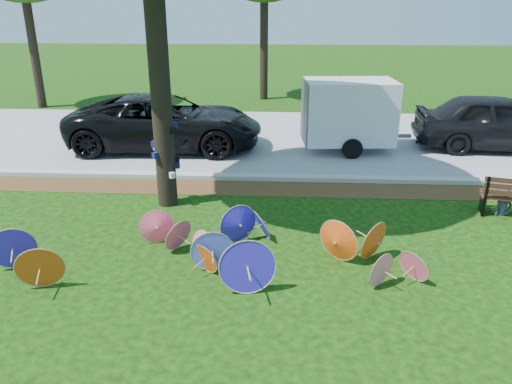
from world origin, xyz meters
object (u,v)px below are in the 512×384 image
dark_pickup (499,122)px  cargo_trailer (349,111)px  parasol_pile (221,247)px  person_left (507,189)px  black_van (166,122)px

dark_pickup → cargo_trailer: size_ratio=1.90×
parasol_pile → person_left: 6.41m
cargo_trailer → person_left: size_ratio=2.22×
dark_pickup → cargo_trailer: 4.69m
dark_pickup → person_left: (-1.81, -5.14, -0.26)m
parasol_pile → cargo_trailer: bearing=67.6°
parasol_pile → dark_pickup: dark_pickup is taller
person_left → dark_pickup: bearing=50.9°
black_van → cargo_trailer: bearing=-91.5°
parasol_pile → cargo_trailer: size_ratio=2.86×
black_van → person_left: size_ratio=4.97×
black_van → dark_pickup: size_ratio=1.18×
parasol_pile → dark_pickup: bearing=45.1°
parasol_pile → dark_pickup: size_ratio=1.51×
parasol_pile → cargo_trailer: cargo_trailer is taller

